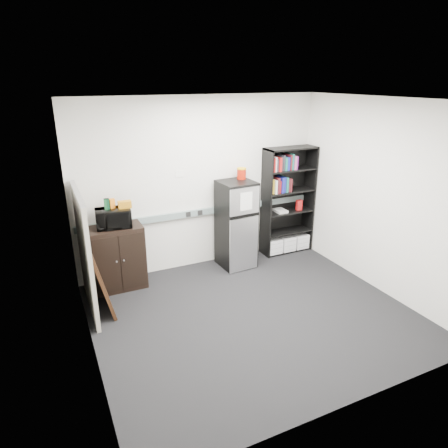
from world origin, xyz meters
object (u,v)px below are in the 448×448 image
object	(u,v)px
bookshelf	(288,202)
refrigerator	(236,225)
cubicle_partition	(85,252)
microwave	(113,218)
cabinet	(117,257)

from	to	relation	value
bookshelf	refrigerator	distance (m)	1.09
bookshelf	cubicle_partition	size ratio (longest dim) A/B	1.14
cubicle_partition	refrigerator	world-z (taller)	cubicle_partition
bookshelf	cubicle_partition	xyz separation A→B (m)	(-3.43, -0.49, -0.10)
cubicle_partition	microwave	world-z (taller)	cubicle_partition
cubicle_partition	microwave	xyz separation A→B (m)	(0.46, 0.40, 0.27)
bookshelf	refrigerator	bearing A→B (deg)	-172.26
cabinet	microwave	world-z (taller)	microwave
bookshelf	refrigerator	size ratio (longest dim) A/B	1.31
cabinet	bookshelf	bearing A→B (deg)	1.24
bookshelf	microwave	world-z (taller)	bookshelf
cabinet	microwave	distance (m)	0.61
cubicle_partition	cabinet	world-z (taller)	cubicle_partition
bookshelf	cabinet	world-z (taller)	bookshelf
bookshelf	refrigerator	world-z (taller)	bookshelf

